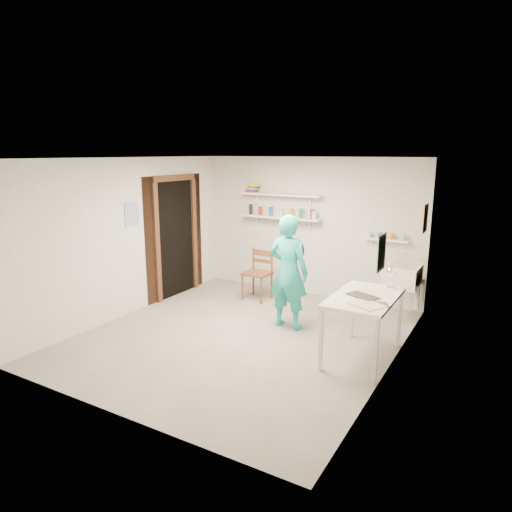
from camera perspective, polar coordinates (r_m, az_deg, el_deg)
The scene contains 27 objects.
floor at distance 6.39m, azimuth -1.81°, elevation -10.00°, with size 4.00×4.50×0.02m, color slate.
ceiling at distance 5.89m, azimuth -1.98°, elevation 12.24°, with size 4.00×4.50×0.02m, color silver.
wall_back at distance 8.00m, azimuth 6.67°, elevation 3.62°, with size 4.00×0.02×2.40m, color silver.
wall_front at distance 4.34m, azimuth -17.86°, elevation -4.85°, with size 4.00×0.02×2.40m, color silver.
wall_left at distance 7.27m, azimuth -15.50°, elevation 2.30°, with size 0.02×4.50×2.40m, color silver.
wall_right at distance 5.28m, azimuth 17.00°, elevation -1.67°, with size 0.02×4.50×2.40m, color silver.
doorway_recess at distance 8.05m, azimuth -10.03°, elevation 2.12°, with size 0.02×0.90×2.00m, color black.
corridor_box at distance 8.51m, azimuth -13.72°, elevation 2.86°, with size 1.40×1.50×2.10m, color brown.
door_lintel at distance 7.91m, azimuth -10.21°, elevation 9.59°, with size 0.06×1.05×0.10m, color brown.
door_jamb_near at distance 7.67m, azimuth -12.30°, elevation 1.48°, with size 0.06×0.10×2.00m, color brown.
door_jamb_far at distance 8.42m, azimuth -7.75°, elevation 2.66°, with size 0.06×0.10×2.00m, color brown.
shelf_lower at distance 8.07m, azimuth 3.06°, elevation 4.84°, with size 1.50×0.22×0.03m, color white.
shelf_upper at distance 8.03m, azimuth 3.09°, elevation 7.67°, with size 1.50×0.22×0.03m, color white.
ledge_shelf at distance 7.51m, azimuth 15.87°, elevation 1.98°, with size 0.70×0.14×0.03m, color white.
poster_left at distance 7.24m, azimuth -15.26°, elevation 5.08°, with size 0.01×0.28×0.36m, color #334C7F.
poster_right_a at distance 6.96m, azimuth 20.43°, elevation 4.43°, with size 0.01×0.34×0.42m, color #995933.
poster_right_b at distance 4.70m, azimuth 15.44°, elevation 0.43°, with size 0.01×0.30×0.38m, color #3F724C.
belfast_sink at distance 7.07m, azimuth 17.85°, elevation -2.31°, with size 0.48×0.60×0.30m, color white.
man at distance 6.46m, azimuth 4.07°, elevation -1.99°, with size 0.60×0.39×1.64m, color #23B1AA.
wall_clock at distance 6.59m, azimuth 4.85°, elevation 0.75°, with size 0.30×0.30×0.04m, color beige.
wooden_chair at distance 7.75m, azimuth 0.14°, elevation -2.18°, with size 0.43×0.41×0.92m, color brown.
work_table at distance 5.75m, azimuth 13.19°, elevation -8.68°, with size 0.71×1.19×0.79m, color silver.
desk_lamp at distance 5.95m, azimuth 16.64°, elevation -1.89°, with size 0.15×0.15×0.15m, color white.
spray_cans at distance 8.06m, azimuth 3.06°, elevation 5.55°, with size 1.26×0.06×0.17m.
book_stack at distance 8.29m, azimuth -0.40°, elevation 8.44°, with size 0.26×0.14×0.14m.
ledge_pots at distance 7.50m, azimuth 15.90°, elevation 2.43°, with size 0.48×0.07×0.09m.
papers at distance 5.61m, azimuth 13.40°, elevation -4.83°, with size 0.30×0.22×0.02m.
Camera 1 is at (3.11, -5.01, 2.47)m, focal length 32.00 mm.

